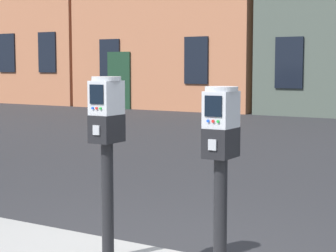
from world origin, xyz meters
The scene contains 2 objects.
parking_meter_near_kerb centered at (-0.26, -0.23, 1.08)m, with size 0.22×0.25×1.36m.
parking_meter_twin_adjacent centered at (0.67, -0.23, 1.04)m, with size 0.22×0.25×1.31m.
Camera 1 is at (2.36, -3.66, 1.58)m, focal length 62.94 mm.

